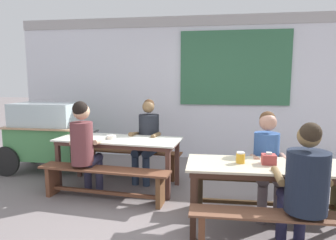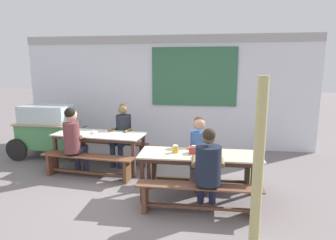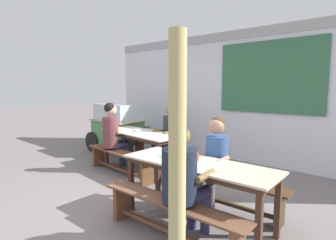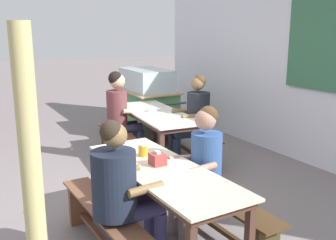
# 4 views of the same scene
# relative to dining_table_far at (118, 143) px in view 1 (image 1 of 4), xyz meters

# --- Properties ---
(ground_plane) EXTENTS (40.00, 40.00, 0.00)m
(ground_plane) POSITION_rel_dining_table_far_xyz_m (1.06, -0.94, -0.67)
(ground_plane) COLOR slate
(backdrop_wall) EXTENTS (7.45, 0.23, 2.85)m
(backdrop_wall) POSITION_rel_dining_table_far_xyz_m (1.08, 1.92, 0.82)
(backdrop_wall) COLOR silver
(backdrop_wall) RESTS_ON ground_plane
(dining_table_far) EXTENTS (1.89, 0.86, 0.75)m
(dining_table_far) POSITION_rel_dining_table_far_xyz_m (0.00, 0.00, 0.00)
(dining_table_far) COLOR silver
(dining_table_far) RESTS_ON ground_plane
(dining_table_near) EXTENTS (1.91, 0.70, 0.75)m
(dining_table_near) POSITION_rel_dining_table_far_xyz_m (2.09, -1.05, -0.00)
(dining_table_near) COLOR beige
(dining_table_near) RESTS_ON ground_plane
(bench_far_back) EXTENTS (1.73, 0.41, 0.44)m
(bench_far_back) POSITION_rel_dining_table_far_xyz_m (0.05, 0.51, -0.39)
(bench_far_back) COLOR brown
(bench_far_back) RESTS_ON ground_plane
(bench_far_front) EXTENTS (1.85, 0.45, 0.44)m
(bench_far_front) POSITION_rel_dining_table_far_xyz_m (-0.05, -0.51, -0.37)
(bench_far_front) COLOR brown
(bench_far_front) RESTS_ON ground_plane
(bench_near_back) EXTENTS (1.88, 0.32, 0.44)m
(bench_near_back) POSITION_rel_dining_table_far_xyz_m (2.07, -0.54, -0.38)
(bench_near_back) COLOR #442E19
(bench_near_back) RESTS_ON ground_plane
(bench_near_front) EXTENTS (1.80, 0.31, 0.44)m
(bench_near_front) POSITION_rel_dining_table_far_xyz_m (2.10, -1.57, -0.39)
(bench_near_front) COLOR brown
(bench_near_front) RESTS_ON ground_plane
(food_cart) EXTENTS (1.62, 0.85, 1.21)m
(food_cart) POSITION_rel_dining_table_far_xyz_m (-1.50, 0.57, 0.02)
(food_cart) COLOR #4B8F52
(food_cart) RESTS_ON ground_plane
(person_center_facing) EXTENTS (0.48, 0.60, 1.31)m
(person_center_facing) POSITION_rel_dining_table_far_xyz_m (0.35, 0.41, 0.05)
(person_center_facing) COLOR #27344C
(person_center_facing) RESTS_ON ground_plane
(person_left_back_turned) EXTENTS (0.42, 0.54, 1.34)m
(person_left_back_turned) POSITION_rel_dining_table_far_xyz_m (-0.35, -0.42, 0.09)
(person_left_back_turned) COLOR #33324F
(person_left_back_turned) RESTS_ON ground_plane
(person_near_front) EXTENTS (0.48, 0.61, 1.28)m
(person_near_front) POSITION_rel_dining_table_far_xyz_m (2.22, -1.50, 0.04)
(person_near_front) COLOR #2B2B50
(person_near_front) RESTS_ON ground_plane
(person_right_near_table) EXTENTS (0.42, 0.52, 1.25)m
(person_right_near_table) POSITION_rel_dining_table_far_xyz_m (2.05, -0.61, 0.03)
(person_right_near_table) COLOR #675A5D
(person_right_near_table) RESTS_ON ground_plane
(tissue_box) EXTENTS (0.14, 0.13, 0.13)m
(tissue_box) POSITION_rel_dining_table_far_xyz_m (1.99, -1.05, 0.13)
(tissue_box) COLOR #A03A39
(tissue_box) RESTS_ON dining_table_near
(condiment_jar) EXTENTS (0.09, 0.09, 0.12)m
(condiment_jar) POSITION_rel_dining_table_far_xyz_m (1.70, -1.05, 0.13)
(condiment_jar) COLOR gold
(condiment_jar) RESTS_ON dining_table_near
(soup_bowl) EXTENTS (0.14, 0.14, 0.05)m
(soup_bowl) POSITION_rel_dining_table_far_xyz_m (-0.09, -0.04, 0.10)
(soup_bowl) COLOR silver
(soup_bowl) RESTS_ON dining_table_far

